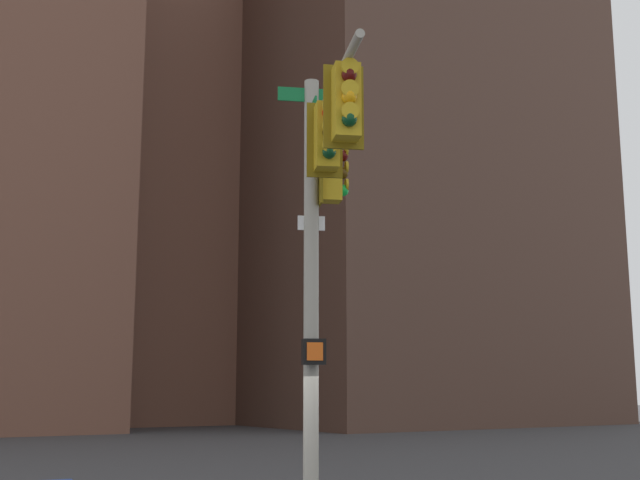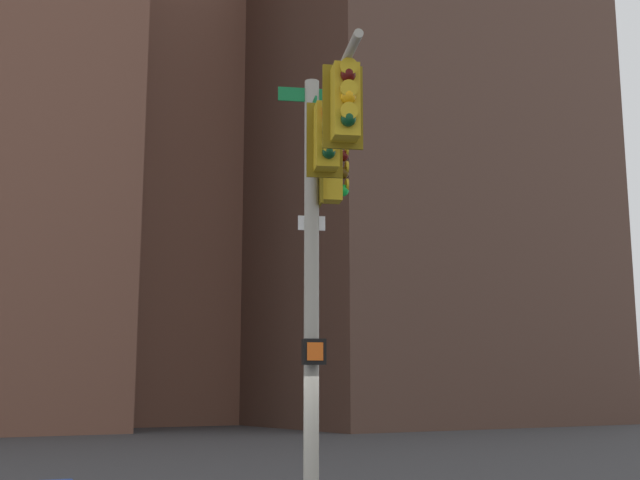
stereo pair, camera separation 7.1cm
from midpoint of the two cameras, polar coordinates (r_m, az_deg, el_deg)
The scene contains 3 objects.
signal_pole_assembly at distance 12.88m, azimuth 0.03°, elevation 1.80°, with size 2.24×4.13×7.45m.
building_brick_midblock at distance 59.02m, azimuth 7.22°, elevation 3.32°, with size 23.70×14.78×32.01m, color #4C3328.
building_brick_farside at distance 66.82m, azimuth -6.12°, elevation 8.86°, with size 23.01×14.46×48.10m, color brown.
Camera 1 is at (-6.74, -11.61, 2.29)m, focal length 46.72 mm.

